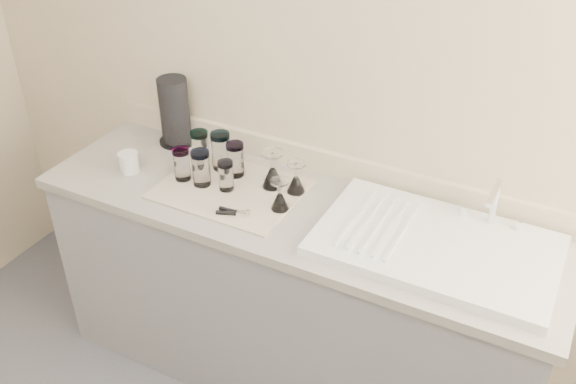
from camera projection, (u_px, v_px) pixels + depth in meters
The scene contains 16 objects.
room_envelope at pixel (2, 244), 1.19m from camera, with size 3.54×3.50×2.52m.
counter_unit at pixel (294, 295), 2.69m from camera, with size 2.06×0.62×0.90m.
sink_unit at pixel (436, 245), 2.22m from camera, with size 0.82×0.50×0.22m.
dish_towel at pixel (230, 189), 2.54m from camera, with size 0.55×0.42×0.01m, color beige.
tumbler_teal at pixel (200, 147), 2.66m from camera, with size 0.07×0.07×0.15m.
tumbler_cyan at pixel (221, 151), 2.62m from camera, with size 0.08×0.08×0.16m.
tumbler_purple at pixel (235, 159), 2.58m from camera, with size 0.07×0.07×0.14m.
tumbler_magenta at pixel (182, 164), 2.56m from camera, with size 0.07×0.07×0.14m.
tumbler_blue at pixel (201, 168), 2.52m from camera, with size 0.07×0.07×0.15m.
tumbler_lavender at pixel (226, 176), 2.50m from camera, with size 0.06×0.06×0.12m.
goblet_back_left at pixel (273, 175), 2.52m from camera, with size 0.09×0.09×0.15m.
goblet_back_right at pixel (296, 182), 2.49m from camera, with size 0.07×0.07×0.13m.
goblet_front_right at pixel (280, 199), 2.40m from camera, with size 0.07×0.07×0.12m.
can_opener at pixel (234, 212), 2.38m from camera, with size 0.13×0.06×0.02m.
white_mug at pixel (129, 162), 2.64m from camera, with size 0.12×0.11×0.08m.
paper_towel_roll at pixel (175, 112), 2.79m from camera, with size 0.16×0.16×0.30m.
Camera 1 is at (0.91, -0.59, 2.29)m, focal length 40.00 mm.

